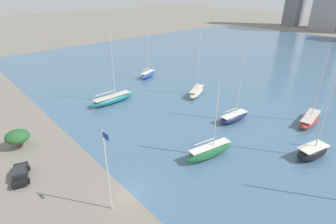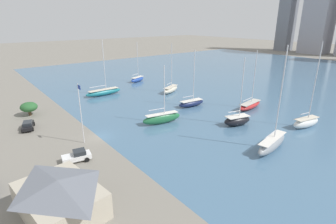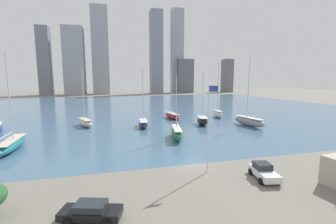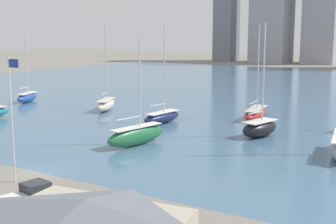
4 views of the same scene
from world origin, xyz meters
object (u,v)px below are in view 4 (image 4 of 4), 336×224
Objects in this scene: parked_pickup_white at (32,195)px; sailboat_navy at (162,116)px; sailboat_red at (256,113)px; sailboat_blue at (27,97)px; sailboat_cream at (106,104)px; sailboat_black at (260,128)px; sailboat_green at (136,135)px; flag_pole at (12,115)px.

sailboat_navy is at bearing 116.07° from parked_pickup_white.
sailboat_red is 42.47m from parked_pickup_white.
sailboat_red reaches higher than parked_pickup_white.
sailboat_cream is (18.51, 0.16, 0.05)m from sailboat_blue.
sailboat_blue is 3.01× the size of parked_pickup_white.
parked_pickup_white is (-5.92, -31.20, -0.26)m from sailboat_black.
parked_pickup_white is at bearing -66.79° from sailboat_green.
sailboat_red reaches higher than sailboat_blue.
sailboat_black is 1.02× the size of sailboat_blue.
sailboat_blue is 0.94× the size of sailboat_cream.
sailboat_black reaches higher than flag_pole.
sailboat_black is at bearing 58.65° from sailboat_green.
sailboat_green is 2.70× the size of parked_pickup_white.
sailboat_blue is at bearing 179.06° from sailboat_navy.
sailboat_red is (-4.89, 11.26, -0.21)m from sailboat_black.
sailboat_navy is (-3.55, 29.09, -4.89)m from flag_pole.
sailboat_red is at bearing -12.48° from sailboat_blue.
sailboat_navy is 14.30m from sailboat_cream.
parked_pickup_white is (41.22, -36.37, -0.14)m from sailboat_blue.
sailboat_green reaches higher than flag_pole.
sailboat_cream reaches higher than flag_pole.
sailboat_blue is at bearing 165.82° from sailboat_green.
sailboat_navy is at bearing 96.97° from flag_pole.
flag_pole is 30.61m from sailboat_black.
sailboat_blue is at bearing 156.79° from sailboat_cream.
parked_pickup_white is at bearing -99.19° from sailboat_red.
sailboat_navy is at bearing -41.01° from sailboat_cream.
sailboat_cream is at bearing -173.79° from sailboat_red.
sailboat_green is (36.77, -16.81, 0.18)m from sailboat_blue.
sailboat_green is at bearing -63.78° from sailboat_navy.
sailboat_red reaches higher than flag_pole.
sailboat_cream is at bearing -20.18° from sailboat_blue.
sailboat_blue is at bearing 137.11° from flag_pole.
sailboat_cream is 3.20× the size of parked_pickup_white.
sailboat_navy is at bearing -142.57° from sailboat_red.
flag_pole is at bearing -97.54° from sailboat_black.
sailboat_green is 0.87× the size of sailboat_red.
parked_pickup_white is (5.51, -3.19, -4.98)m from flag_pole.
sailboat_black is 29.13m from sailboat_cream.
sailboat_red is at bearing 51.54° from sailboat_navy.
sailboat_red is at bearing 86.91° from sailboat_green.
sailboat_blue reaches higher than sailboat_green.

